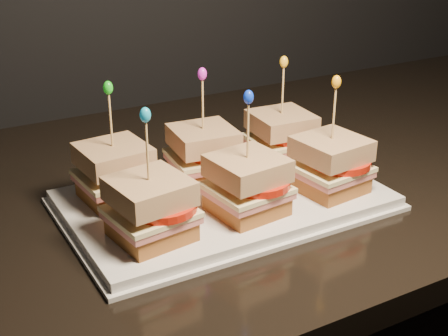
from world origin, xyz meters
TOP-DOWN VIEW (x-y plane):
  - granite_slab at (0.63, 1.65)m, footprint 2.28×0.72m
  - platter at (0.72, 1.55)m, footprint 0.40×0.25m
  - platter_rim at (0.72, 1.55)m, footprint 0.41×0.26m
  - sandwich_0_bread_bot at (0.59, 1.61)m, footprint 0.09×0.09m
  - sandwich_0_ham at (0.59, 1.61)m, footprint 0.09×0.09m
  - sandwich_0_cheese at (0.59, 1.61)m, footprint 0.10×0.09m
  - sandwich_0_tomato at (0.61, 1.60)m, footprint 0.08×0.08m
  - sandwich_0_bread_top at (0.59, 1.61)m, footprint 0.09×0.09m
  - sandwich_0_pick at (0.59, 1.61)m, footprint 0.00×0.00m
  - sandwich_0_frill at (0.59, 1.61)m, footprint 0.01×0.01m
  - sandwich_1_bread_bot at (0.72, 1.61)m, footprint 0.09×0.09m
  - sandwich_1_ham at (0.72, 1.61)m, footprint 0.09×0.09m
  - sandwich_1_cheese at (0.72, 1.61)m, footprint 0.10×0.09m
  - sandwich_1_tomato at (0.73, 1.60)m, footprint 0.08×0.08m
  - sandwich_1_bread_top at (0.72, 1.61)m, footprint 0.09×0.09m
  - sandwich_1_pick at (0.72, 1.61)m, footprint 0.00×0.00m
  - sandwich_1_frill at (0.72, 1.61)m, footprint 0.01×0.01m
  - sandwich_2_bread_bot at (0.85, 1.61)m, footprint 0.08×0.08m
  - sandwich_2_ham at (0.85, 1.61)m, footprint 0.09×0.09m
  - sandwich_2_cheese at (0.85, 1.61)m, footprint 0.09×0.09m
  - sandwich_2_tomato at (0.86, 1.60)m, footprint 0.08×0.08m
  - sandwich_2_bread_top at (0.85, 1.61)m, footprint 0.09×0.09m
  - sandwich_2_pick at (0.85, 1.61)m, footprint 0.00×0.00m
  - sandwich_2_frill at (0.85, 1.61)m, footprint 0.01×0.01m
  - sandwich_3_bread_bot at (0.59, 1.50)m, footprint 0.09×0.09m
  - sandwich_3_ham at (0.59, 1.50)m, footprint 0.10×0.09m
  - sandwich_3_cheese at (0.59, 1.50)m, footprint 0.10×0.10m
  - sandwich_3_tomato at (0.61, 1.49)m, footprint 0.08×0.08m
  - sandwich_3_bread_top at (0.59, 1.50)m, footprint 0.09×0.09m
  - sandwich_3_pick at (0.59, 1.50)m, footprint 0.00×0.00m
  - sandwich_3_frill at (0.59, 1.50)m, footprint 0.01×0.01m
  - sandwich_4_bread_bot at (0.72, 1.50)m, footprint 0.09×0.09m
  - sandwich_4_ham at (0.72, 1.50)m, footprint 0.10×0.09m
  - sandwich_4_cheese at (0.72, 1.50)m, footprint 0.10×0.09m
  - sandwich_4_tomato at (0.73, 1.49)m, footprint 0.08×0.08m
  - sandwich_4_bread_top at (0.72, 1.50)m, footprint 0.09×0.09m
  - sandwich_4_pick at (0.72, 1.50)m, footprint 0.00×0.00m
  - sandwich_4_frill at (0.72, 1.50)m, footprint 0.01×0.01m
  - sandwich_5_bread_bot at (0.85, 1.50)m, footprint 0.09×0.09m
  - sandwich_5_ham at (0.85, 1.50)m, footprint 0.10×0.09m
  - sandwich_5_cheese at (0.85, 1.50)m, footprint 0.10×0.09m
  - sandwich_5_tomato at (0.86, 1.49)m, footprint 0.08×0.08m
  - sandwich_5_bread_top at (0.85, 1.50)m, footprint 0.09×0.09m
  - sandwich_5_pick at (0.85, 1.50)m, footprint 0.00×0.00m
  - sandwich_5_frill at (0.85, 1.50)m, footprint 0.01×0.01m

SIDE VIEW (x-z plane):
  - granite_slab at x=0.63m, z-range 0.86..0.89m
  - platter_rim at x=0.72m, z-range 0.89..0.90m
  - platter at x=0.72m, z-range 0.89..0.91m
  - sandwich_0_bread_bot at x=0.59m, z-range 0.91..0.93m
  - sandwich_1_bread_bot at x=0.72m, z-range 0.91..0.93m
  - sandwich_2_bread_bot at x=0.85m, z-range 0.91..0.93m
  - sandwich_3_bread_bot at x=0.59m, z-range 0.91..0.93m
  - sandwich_4_bread_bot at x=0.72m, z-range 0.91..0.93m
  - sandwich_5_bread_bot at x=0.85m, z-range 0.91..0.93m
  - sandwich_0_ham at x=0.59m, z-range 0.93..0.94m
  - sandwich_1_ham at x=0.72m, z-range 0.93..0.94m
  - sandwich_2_ham at x=0.85m, z-range 0.93..0.94m
  - sandwich_3_ham at x=0.59m, z-range 0.93..0.94m
  - sandwich_4_ham at x=0.72m, z-range 0.93..0.94m
  - sandwich_5_ham at x=0.85m, z-range 0.93..0.94m
  - sandwich_0_cheese at x=0.59m, z-range 0.94..0.95m
  - sandwich_1_cheese at x=0.72m, z-range 0.94..0.95m
  - sandwich_2_cheese at x=0.85m, z-range 0.94..0.95m
  - sandwich_3_cheese at x=0.59m, z-range 0.94..0.95m
  - sandwich_4_cheese at x=0.72m, z-range 0.94..0.95m
  - sandwich_5_cheese at x=0.85m, z-range 0.94..0.95m
  - sandwich_0_tomato at x=0.61m, z-range 0.95..0.95m
  - sandwich_1_tomato at x=0.73m, z-range 0.95..0.95m
  - sandwich_2_tomato at x=0.86m, z-range 0.95..0.95m
  - sandwich_3_tomato at x=0.61m, z-range 0.95..0.95m
  - sandwich_4_tomato at x=0.73m, z-range 0.95..0.95m
  - sandwich_5_tomato at x=0.86m, z-range 0.95..0.95m
  - sandwich_0_bread_top at x=0.59m, z-range 0.95..0.98m
  - sandwich_1_bread_top at x=0.72m, z-range 0.95..0.98m
  - sandwich_2_bread_top at x=0.85m, z-range 0.95..0.98m
  - sandwich_3_bread_top at x=0.59m, z-range 0.95..0.98m
  - sandwich_4_bread_top at x=0.72m, z-range 0.95..0.98m
  - sandwich_5_bread_top at x=0.85m, z-range 0.95..0.98m
  - sandwich_0_pick at x=0.59m, z-range 0.97..1.06m
  - sandwich_1_pick at x=0.72m, z-range 0.97..1.06m
  - sandwich_2_pick at x=0.85m, z-range 0.97..1.06m
  - sandwich_3_pick at x=0.59m, z-range 0.97..1.06m
  - sandwich_4_pick at x=0.72m, z-range 0.97..1.06m
  - sandwich_5_pick at x=0.85m, z-range 0.97..1.06m
  - sandwich_0_frill at x=0.59m, z-range 1.05..1.07m
  - sandwich_1_frill at x=0.72m, z-range 1.05..1.07m
  - sandwich_2_frill at x=0.85m, z-range 1.05..1.07m
  - sandwich_3_frill at x=0.59m, z-range 1.05..1.07m
  - sandwich_4_frill at x=0.72m, z-range 1.05..1.07m
  - sandwich_5_frill at x=0.85m, z-range 1.05..1.07m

